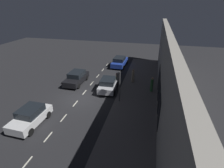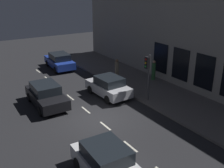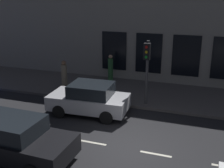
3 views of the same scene
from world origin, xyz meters
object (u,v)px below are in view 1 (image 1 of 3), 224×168
object	(u,v)px
parked_car_1	(76,78)
traffic_light	(119,81)
parked_car_0	(30,116)
parked_car_3	(108,84)
pedestrian_0	(152,85)
pedestrian_1	(133,76)
parked_car_2	(120,62)

from	to	relation	value
parked_car_1	traffic_light	bearing A→B (deg)	152.90
parked_car_0	parked_car_3	distance (m)	9.34
parked_car_0	parked_car_1	xyz separation A→B (m)	(0.36, 8.86, 0.00)
pedestrian_0	pedestrian_1	distance (m)	3.28
pedestrian_1	parked_car_1	bearing A→B (deg)	-27.15
traffic_light	pedestrian_1	size ratio (longest dim) A/B	1.91
parked_car_0	pedestrian_1	size ratio (longest dim) A/B	2.27
parked_car_0	parked_car_1	world-z (taller)	same
parked_car_2	parked_car_1	bearing A→B (deg)	-114.75
traffic_light	parked_car_1	world-z (taller)	traffic_light
traffic_light	pedestrian_1	xyz separation A→B (m)	(0.87, 5.27, -1.48)
parked_car_1	parked_car_3	bearing A→B (deg)	169.41
parked_car_2	pedestrian_1	distance (m)	6.79
traffic_light	parked_car_1	size ratio (longest dim) A/B	0.77
parked_car_3	parked_car_1	bearing A→B (deg)	165.55
pedestrian_0	pedestrian_1	xyz separation A→B (m)	(-2.51, 2.11, -0.01)
parked_car_3	pedestrian_1	xyz separation A→B (m)	(2.63, 2.82, 0.19)
traffic_light	parked_car_3	distance (m)	3.45
parked_car_0	pedestrian_1	distance (m)	13.14
parked_car_1	pedestrian_1	size ratio (longest dim) A/B	2.47
pedestrian_1	parked_car_3	bearing A→B (deg)	5.36
traffic_light	parked_car_3	world-z (taller)	traffic_light
parked_car_1	pedestrian_0	size ratio (longest dim) A/B	2.48
pedestrian_1	pedestrian_0	bearing A→B (deg)	98.39
parked_car_0	pedestrian_0	xyz separation A→B (m)	(10.10, 8.62, 0.19)
parked_car_0	parked_car_1	distance (m)	8.86
pedestrian_0	parked_car_1	bearing A→B (deg)	-58.39
traffic_light	parked_car_0	bearing A→B (deg)	-140.92
pedestrian_0	pedestrian_1	size ratio (longest dim) A/B	1.00
parked_car_1	pedestrian_1	world-z (taller)	pedestrian_1
parked_car_2	parked_car_3	world-z (taller)	same
parked_car_1	parked_car_3	distance (m)	4.70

